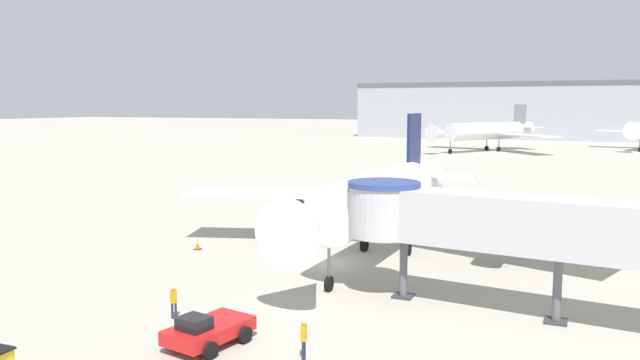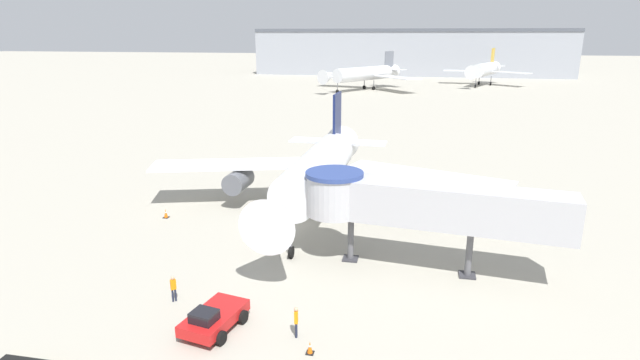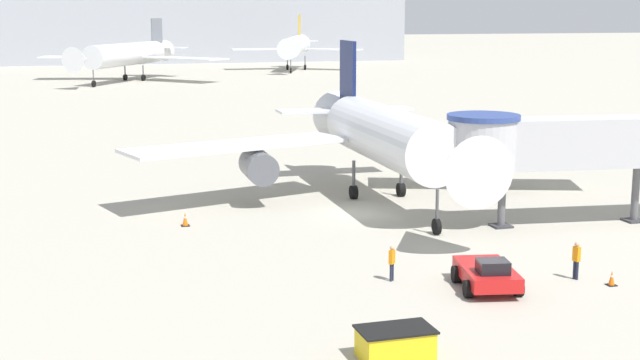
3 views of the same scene
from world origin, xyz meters
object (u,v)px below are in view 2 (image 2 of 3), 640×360
object	(u,v)px
traffic_cone_apron_front	(310,348)
traffic_cone_port_wing	(166,214)
main_airplane	(319,171)
pushback_tug_red	(213,318)
background_jet_gold_tail	(485,70)
traffic_cone_near_nose	(235,309)
background_jet_gray_tail	(365,74)
ground_crew_marshaller	(173,287)
ground_crew_wing_walker	(296,320)
jet_bridge	(413,203)

from	to	relation	value
traffic_cone_apron_front	traffic_cone_port_wing	bearing A→B (deg)	135.54
main_airplane	traffic_cone_apron_front	bearing A→B (deg)	-78.30
pushback_tug_red	background_jet_gold_tail	xyz separation A→B (m)	(29.17, 147.05, 4.28)
traffic_cone_apron_front	background_jet_gold_tail	distance (m)	149.97
traffic_cone_near_nose	background_jet_gray_tail	size ratio (longest dim) A/B	0.02
main_airplane	pushback_tug_red	bearing A→B (deg)	-94.94
pushback_tug_red	background_jet_gray_tail	xyz separation A→B (m)	(-6.62, 125.67, 4.03)
traffic_cone_apron_front	ground_crew_marshaller	size ratio (longest dim) A/B	0.41
ground_crew_marshaller	traffic_cone_apron_front	bearing A→B (deg)	-63.41
background_jet_gray_tail	main_airplane	bearing A→B (deg)	-54.09
traffic_cone_apron_front	background_jet_gold_tail	bearing A→B (deg)	80.98
ground_crew_wing_walker	background_jet_gold_tail	world-z (taller)	background_jet_gold_tail
traffic_cone_apron_front	ground_crew_marshaller	world-z (taller)	ground_crew_marshaller
main_airplane	ground_crew_marshaller	world-z (taller)	main_airplane
traffic_cone_port_wing	background_jet_gold_tail	size ratio (longest dim) A/B	0.03
traffic_cone_near_nose	background_jet_gold_tail	bearing A→B (deg)	78.89
pushback_tug_red	ground_crew_wing_walker	bearing A→B (deg)	14.67
background_jet_gray_tail	traffic_cone_port_wing	bearing A→B (deg)	-61.13
jet_bridge	pushback_tug_red	distance (m)	14.93
jet_bridge	ground_crew_wing_walker	bearing A→B (deg)	-113.93
ground_crew_marshaller	background_jet_gold_tail	bearing A→B (deg)	33.90
main_airplane	traffic_cone_apron_front	xyz separation A→B (m)	(3.68, -19.72, -3.93)
pushback_tug_red	background_jet_gold_tail	size ratio (longest dim) A/B	0.16
traffic_cone_near_nose	ground_crew_marshaller	bearing A→B (deg)	170.12
ground_crew_marshaller	ground_crew_wing_walker	distance (m)	8.50
main_airplane	background_jet_gray_tail	world-z (taller)	background_jet_gray_tail
main_airplane	ground_crew_wing_walker	bearing A→B (deg)	-80.74
ground_crew_marshaller	background_jet_gold_tail	size ratio (longest dim) A/B	0.06
traffic_cone_near_nose	jet_bridge	bearing A→B (deg)	40.46
pushback_tug_red	traffic_cone_near_nose	size ratio (longest dim) A/B	5.69
pushback_tug_red	traffic_cone_near_nose	world-z (taller)	pushback_tug_red
traffic_cone_apron_front	ground_crew_wing_walker	distance (m)	1.80
main_airplane	background_jet_gold_tail	bearing A→B (deg)	79.17
main_airplane	traffic_cone_port_wing	distance (m)	14.17
background_jet_gold_tail	background_jet_gray_tail	bearing A→B (deg)	-128.92
traffic_cone_port_wing	ground_crew_marshaller	xyz separation A→B (m)	(7.68, -13.26, 0.59)
pushback_tug_red	ground_crew_marshaller	size ratio (longest dim) A/B	2.60
main_airplane	traffic_cone_near_nose	distance (m)	17.56
traffic_cone_port_wing	background_jet_gold_tail	distance (m)	137.56
ground_crew_wing_walker	background_jet_gray_tail	world-z (taller)	background_jet_gray_tail
traffic_cone_apron_front	jet_bridge	bearing A→B (deg)	66.85
ground_crew_wing_walker	background_jet_gold_tail	size ratio (longest dim) A/B	0.07
ground_crew_marshaller	background_jet_gray_tail	size ratio (longest dim) A/B	0.05
main_airplane	jet_bridge	distance (m)	12.14
traffic_cone_near_nose	ground_crew_marshaller	xyz separation A→B (m)	(-4.24, 0.74, 0.60)
traffic_cone_apron_front	background_jet_gray_tail	bearing A→B (deg)	95.54
pushback_tug_red	background_jet_gray_tail	bearing A→B (deg)	104.10
main_airplane	ground_crew_marshaller	xyz separation A→B (m)	(-5.60, -16.33, -3.29)
ground_crew_marshaller	ground_crew_wing_walker	world-z (taller)	ground_crew_wing_walker
jet_bridge	pushback_tug_red	bearing A→B (deg)	-129.40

